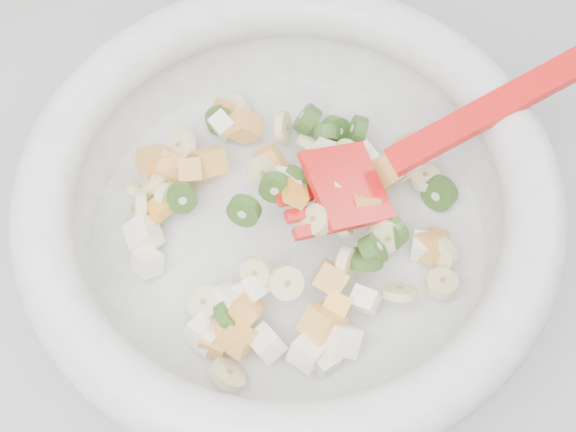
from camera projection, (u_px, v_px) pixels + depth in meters
counter at (291, 358)px, 1.06m from camera, size 2.00×0.60×0.90m
mixing_bowl at (289, 208)px, 0.59m from camera, size 0.48×0.39×0.15m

